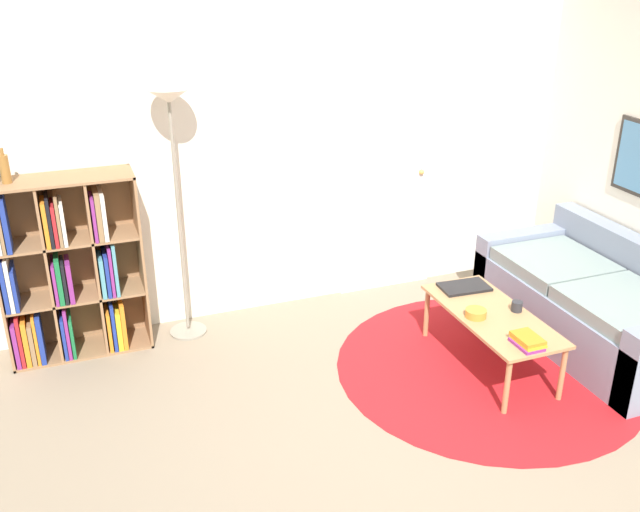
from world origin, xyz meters
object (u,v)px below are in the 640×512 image
couch (599,305)px  laptop (464,287)px  cup (517,306)px  bookshelf (66,274)px  bowl (476,313)px  bottle_middle (5,169)px  floor_lamp (172,133)px  coffee_table (492,318)px

couch → laptop: size_ratio=4.91×
laptop → cup: bearing=-71.1°
bookshelf → bowl: 2.80m
couch → cup: (-0.79, -0.08, 0.17)m
bookshelf → bottle_middle: (-0.26, -0.00, 0.78)m
floor_lamp → cup: bearing=-31.3°
bookshelf → coffee_table: (2.65, -1.22, -0.24)m
couch → bottle_middle: bearing=163.2°
bowl → cup: (0.30, -0.03, 0.01)m
bookshelf → coffee_table: 2.92m
laptop → bottle_middle: bearing=164.4°
couch → bottle_middle: 4.19m
cup → bookshelf: bearing=156.1°
couch → bowl: (-1.10, -0.05, 0.17)m
floor_lamp → cup: 2.60m
couch → coffee_table: couch is taller
bookshelf → cup: 3.09m
floor_lamp → couch: bearing=-22.2°
couch → bottle_middle: bottle_middle is taller
coffee_table → bowl: (-0.13, -0.00, 0.07)m
bookshelf → couch: (3.61, -1.17, -0.34)m
couch → cup: 0.81m
cup → bottle_middle: bottle_middle is taller
floor_lamp → bottle_middle: (-1.06, 0.02, -0.14)m
bookshelf → cup: size_ratio=17.31×
floor_lamp → coffee_table: floor_lamp is taller
floor_lamp → coffee_table: (1.85, -1.20, -1.15)m
bookshelf → couch: 3.81m
floor_lamp → bottle_middle: size_ratio=8.01×
laptop → bookshelf: bearing=162.9°
laptop → cup: 0.45m
floor_lamp → bottle_middle: floor_lamp is taller
laptop → bowl: size_ratio=2.57×
couch → bowl: bearing=-177.2°
coffee_table → cup: 0.19m
laptop → bottle_middle: 3.19m
floor_lamp → bowl: floor_lamp is taller
coffee_table → bowl: 0.15m
bottle_middle → floor_lamp: bearing=-1.0°
bowl → bookshelf: bearing=154.1°
coffee_table → bottle_middle: size_ratio=4.84×
laptop → couch: bearing=-20.3°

